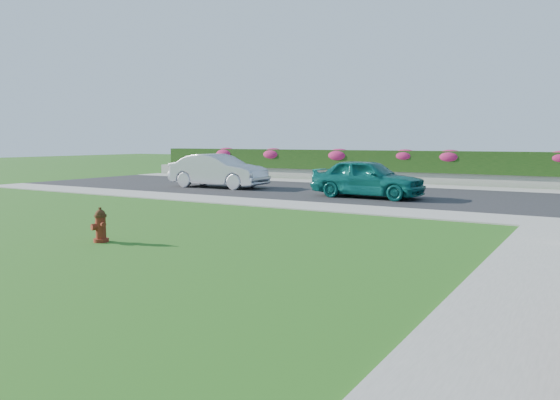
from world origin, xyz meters
The scene contains 15 objects.
ground centered at (0.00, 0.00, 0.00)m, with size 120.00×120.00×0.00m, color black.
street_far centered at (-5.00, 14.00, 0.02)m, with size 26.00×8.00×0.04m, color black.
sidewalk_right centered at (7.00, -2.00, 0.02)m, with size 2.00×20.00×0.04m, color gray.
sidewalk_far centered at (-6.00, 9.00, 0.02)m, with size 24.00×2.00×0.04m, color gray.
sidewalk_beyond centered at (-1.00, 19.00, 0.02)m, with size 34.00×2.00×0.04m, color gray.
retaining_wall centered at (-1.00, 20.50, 0.30)m, with size 34.00×0.40×0.60m, color gray.
hedge centered at (-1.00, 20.60, 1.15)m, with size 32.00×0.90×1.10m, color black.
fire_hydrant centered at (-1.67, 0.89, 0.37)m, with size 0.40×0.38×0.77m.
sedan_teal centered at (-0.03, 12.47, 0.78)m, with size 1.75×4.36×1.48m, color #0C5D57.
sedan_silver centered at (-7.70, 13.10, 0.82)m, with size 1.65×4.72×1.56m, color #B5B6BD.
flower_clump_a centered at (-12.67, 20.50, 1.39)m, with size 1.55×1.00×0.78m, color #B51F66.
flower_clump_b centered at (-9.22, 20.50, 1.41)m, with size 1.48×0.95×0.74m, color #B51F66.
flower_clump_c centered at (-4.93, 20.50, 1.40)m, with size 1.51×0.97×0.75m, color #B51F66.
flower_clump_d centered at (-1.17, 20.50, 1.43)m, with size 1.35×0.87×0.67m, color #B51F66.
flower_clump_e centered at (1.13, 20.50, 1.42)m, with size 1.43×0.92×0.71m, color #B51F66.
Camera 1 is at (7.81, -7.26, 2.23)m, focal length 35.00 mm.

